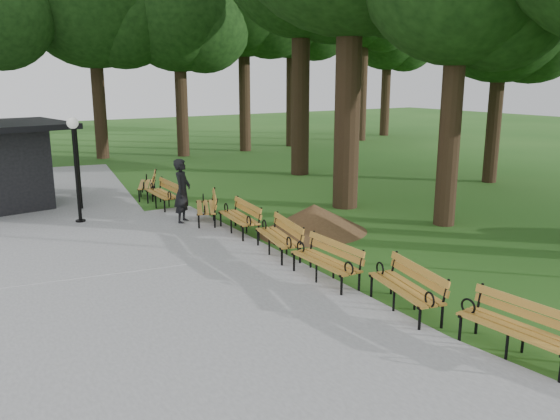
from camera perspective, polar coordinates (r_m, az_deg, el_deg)
ground at (r=10.05m, az=16.32°, el=-11.66°), size 100.00×100.00×0.00m
path at (r=10.21m, az=-12.81°, el=-10.85°), size 12.00×38.00×0.06m
person at (r=16.47m, az=-9.78°, el=1.87°), size 0.79×0.81×1.87m
lamp_post at (r=17.00m, az=-19.94°, el=5.92°), size 0.32×0.32×3.04m
dirt_mound at (r=15.36m, az=3.41°, el=-0.86°), size 2.60×2.60×0.79m
bench_2 at (r=9.40m, az=22.66°, el=-11.04°), size 0.77×1.94×0.88m
bench_3 at (r=10.51m, az=12.45°, el=-7.70°), size 1.05×2.00×0.88m
bench_4 at (r=11.71m, az=4.56°, el=-5.21°), size 0.66×1.91×0.88m
bench_5 at (r=13.38m, az=-0.21°, el=-2.78°), size 1.02×1.99×0.88m
bench_6 at (r=15.25m, az=-4.16°, el=-0.80°), size 0.87×1.96×0.88m
bench_7 at (r=16.58m, az=-7.47°, el=0.27°), size 1.36×2.00×0.88m
bench_8 at (r=18.67m, az=-11.76°, el=1.57°), size 0.70×1.92×0.88m
bench_9 at (r=20.43m, az=-13.23°, el=2.50°), size 1.33×2.00×0.88m
lawn_tree_5 at (r=24.13m, az=21.62°, el=18.98°), size 6.12×6.12×9.99m
tree_backdrop at (r=32.31m, az=-8.59°, el=20.16°), size 37.17×9.38×16.15m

